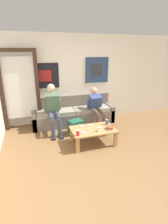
# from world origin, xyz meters

# --- Properties ---
(ground_plane) EXTENTS (18.00, 18.00, 0.00)m
(ground_plane) POSITION_xyz_m (0.00, 0.00, 0.00)
(ground_plane) COLOR brown
(wall_back) EXTENTS (10.00, 0.07, 2.55)m
(wall_back) POSITION_xyz_m (-0.00, 2.59, 1.28)
(wall_back) COLOR silver
(wall_back) RESTS_ON ground_plane
(door_frame) EXTENTS (1.00, 0.10, 2.15)m
(door_frame) POSITION_xyz_m (-1.59, 2.37, 1.20)
(door_frame) COLOR #382319
(door_frame) RESTS_ON ground_plane
(couch) EXTENTS (2.41, 0.66, 0.81)m
(couch) POSITION_xyz_m (-0.17, 2.26, 0.28)
(couch) COLOR #70665B
(couch) RESTS_ON ground_plane
(coffee_table) EXTENTS (1.01, 0.65, 0.38)m
(coffee_table) POSITION_xyz_m (-0.04, 0.92, 0.31)
(coffee_table) COLOR #B27F4C
(coffee_table) RESTS_ON ground_plane
(person_seated_adult) EXTENTS (0.47, 0.91, 1.26)m
(person_seated_adult) POSITION_xyz_m (-0.81, 1.92, 0.68)
(person_seated_adult) COLOR #384256
(person_seated_adult) RESTS_ON ground_plane
(person_seated_teen) EXTENTS (0.47, 0.90, 1.09)m
(person_seated_teen) POSITION_xyz_m (0.42, 1.90, 0.60)
(person_seated_teen) COLOR brown
(person_seated_teen) RESTS_ON ground_plane
(backpack) EXTENTS (0.41, 0.38, 0.36)m
(backpack) POSITION_xyz_m (-0.28, 1.56, 0.17)
(backpack) COLOR #1E5642
(backpack) RESTS_ON ground_plane
(ceramic_bowl) EXTENTS (0.17, 0.17, 0.07)m
(ceramic_bowl) POSITION_xyz_m (0.32, 0.80, 0.42)
(ceramic_bowl) COLOR brown
(ceramic_bowl) RESTS_ON coffee_table
(pillar_candle) EXTENTS (0.07, 0.07, 0.11)m
(pillar_candle) POSITION_xyz_m (0.04, 0.77, 0.42)
(pillar_candle) COLOR silver
(pillar_candle) RESTS_ON coffee_table
(drink_can_blue) EXTENTS (0.07, 0.07, 0.12)m
(drink_can_blue) POSITION_xyz_m (0.36, 1.06, 0.44)
(drink_can_blue) COLOR #28479E
(drink_can_blue) RESTS_ON coffee_table
(drink_can_red) EXTENTS (0.07, 0.07, 0.12)m
(drink_can_red) POSITION_xyz_m (-0.47, 0.70, 0.44)
(drink_can_red) COLOR maroon
(drink_can_red) RESTS_ON coffee_table
(game_controller_near_left) EXTENTS (0.14, 0.09, 0.03)m
(game_controller_near_left) POSITION_xyz_m (-0.03, 1.12, 0.39)
(game_controller_near_left) COLOR white
(game_controller_near_left) RESTS_ON coffee_table
(game_controller_near_right) EXTENTS (0.14, 0.10, 0.03)m
(game_controller_near_right) POSITION_xyz_m (-0.33, 0.78, 0.39)
(game_controller_near_right) COLOR white
(game_controller_near_right) RESTS_ON coffee_table
(game_controller_far_center) EXTENTS (0.07, 0.15, 0.03)m
(game_controller_far_center) POSITION_xyz_m (-0.28, 1.13, 0.39)
(game_controller_far_center) COLOR white
(game_controller_far_center) RESTS_ON coffee_table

